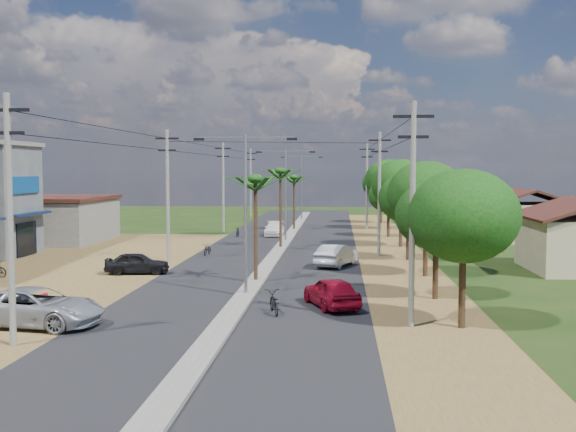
% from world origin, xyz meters
% --- Properties ---
extents(ground, '(160.00, 160.00, 0.00)m').
position_xyz_m(ground, '(0.00, 0.00, 0.00)').
color(ground, black).
rests_on(ground, ground).
extents(road, '(12.00, 110.00, 0.04)m').
position_xyz_m(road, '(0.00, 15.00, 0.02)').
color(road, black).
rests_on(road, ground).
extents(median, '(1.00, 90.00, 0.18)m').
position_xyz_m(median, '(0.00, 18.00, 0.09)').
color(median, '#605E56').
rests_on(median, ground).
extents(dirt_lot_west, '(18.00, 46.00, 0.04)m').
position_xyz_m(dirt_lot_west, '(-15.00, 8.00, 0.02)').
color(dirt_lot_west, brown).
rests_on(dirt_lot_west, ground).
extents(dirt_shoulder_east, '(5.00, 90.00, 0.03)m').
position_xyz_m(dirt_shoulder_east, '(8.50, 15.00, 0.01)').
color(dirt_shoulder_east, brown).
rests_on(dirt_shoulder_east, ground).
extents(low_shed, '(10.40, 10.40, 3.95)m').
position_xyz_m(low_shed, '(-21.00, 24.00, 1.97)').
color(low_shed, '#605E56').
rests_on(low_shed, ground).
extents(house_east_far, '(7.60, 7.50, 4.60)m').
position_xyz_m(house_east_far, '(21.00, 28.00, 2.39)').
color(house_east_far, '#958E65').
rests_on(house_east_far, ground).
extents(tree_east_a, '(4.40, 4.40, 6.37)m').
position_xyz_m(tree_east_a, '(9.50, -6.00, 4.49)').
color(tree_east_a, black).
rests_on(tree_east_a, ground).
extents(tree_east_b, '(4.00, 4.00, 5.83)m').
position_xyz_m(tree_east_b, '(9.30, 0.00, 4.11)').
color(tree_east_b, black).
rests_on(tree_east_b, ground).
extents(tree_east_c, '(4.60, 4.60, 6.83)m').
position_xyz_m(tree_east_c, '(9.70, 7.00, 4.86)').
color(tree_east_c, black).
rests_on(tree_east_c, ground).
extents(tree_east_d, '(4.20, 4.20, 6.13)m').
position_xyz_m(tree_east_d, '(9.40, 14.00, 4.34)').
color(tree_east_d, black).
rests_on(tree_east_d, ground).
extents(tree_east_e, '(4.80, 4.80, 7.14)m').
position_xyz_m(tree_east_e, '(9.60, 22.00, 5.09)').
color(tree_east_e, black).
rests_on(tree_east_e, ground).
extents(tree_east_f, '(3.80, 3.80, 5.52)m').
position_xyz_m(tree_east_f, '(9.20, 30.00, 3.89)').
color(tree_east_f, black).
rests_on(tree_east_f, ground).
extents(tree_east_g, '(5.00, 5.00, 7.38)m').
position_xyz_m(tree_east_g, '(9.80, 38.00, 5.24)').
color(tree_east_g, black).
rests_on(tree_east_g, ground).
extents(tree_east_h, '(4.40, 4.40, 6.52)m').
position_xyz_m(tree_east_h, '(9.50, 46.00, 4.64)').
color(tree_east_h, black).
rests_on(tree_east_h, ground).
extents(palm_median_near, '(2.00, 2.00, 6.15)m').
position_xyz_m(palm_median_near, '(0.00, 4.00, 5.54)').
color(palm_median_near, black).
rests_on(palm_median_near, ground).
extents(palm_median_mid, '(2.00, 2.00, 6.55)m').
position_xyz_m(palm_median_mid, '(0.00, 20.00, 5.90)').
color(palm_median_mid, black).
rests_on(palm_median_mid, ground).
extents(palm_median_far, '(2.00, 2.00, 5.85)m').
position_xyz_m(palm_median_far, '(0.00, 36.00, 5.26)').
color(palm_median_far, black).
rests_on(palm_median_far, ground).
extents(streetlight_near, '(5.10, 0.18, 8.00)m').
position_xyz_m(streetlight_near, '(0.00, 0.00, 4.79)').
color(streetlight_near, gray).
rests_on(streetlight_near, ground).
extents(streetlight_mid, '(5.10, 0.18, 8.00)m').
position_xyz_m(streetlight_mid, '(0.00, 25.00, 4.79)').
color(streetlight_mid, gray).
rests_on(streetlight_mid, ground).
extents(streetlight_far, '(5.10, 0.18, 8.00)m').
position_xyz_m(streetlight_far, '(0.00, 50.00, 4.79)').
color(streetlight_far, gray).
rests_on(streetlight_far, ground).
extents(utility_pole_w_a, '(1.60, 0.24, 9.00)m').
position_xyz_m(utility_pole_w_a, '(-7.00, -10.00, 4.76)').
color(utility_pole_w_a, '#605E56').
rests_on(utility_pole_w_a, ground).
extents(utility_pole_w_b, '(1.60, 0.24, 9.00)m').
position_xyz_m(utility_pole_w_b, '(-7.00, 12.00, 4.76)').
color(utility_pole_w_b, '#605E56').
rests_on(utility_pole_w_b, ground).
extents(utility_pole_w_c, '(1.60, 0.24, 9.00)m').
position_xyz_m(utility_pole_w_c, '(-7.00, 34.00, 4.76)').
color(utility_pole_w_c, '#605E56').
rests_on(utility_pole_w_c, ground).
extents(utility_pole_w_d, '(1.60, 0.24, 9.00)m').
position_xyz_m(utility_pole_w_d, '(-7.00, 55.00, 4.76)').
color(utility_pole_w_d, '#605E56').
rests_on(utility_pole_w_d, ground).
extents(utility_pole_e_a, '(1.60, 0.24, 9.00)m').
position_xyz_m(utility_pole_e_a, '(7.50, -6.00, 4.76)').
color(utility_pole_e_a, '#605E56').
rests_on(utility_pole_e_a, ground).
extents(utility_pole_e_b, '(1.60, 0.24, 9.00)m').
position_xyz_m(utility_pole_e_b, '(7.50, 16.00, 4.76)').
color(utility_pole_e_b, '#605E56').
rests_on(utility_pole_e_b, ground).
extents(utility_pole_e_c, '(1.60, 0.24, 9.00)m').
position_xyz_m(utility_pole_e_c, '(7.50, 38.00, 4.76)').
color(utility_pole_e_c, '#605E56').
rests_on(utility_pole_e_c, ground).
extents(car_red_near, '(3.01, 4.42, 1.40)m').
position_xyz_m(car_red_near, '(4.28, -2.44, 0.70)').
color(car_red_near, maroon).
rests_on(car_red_near, ground).
extents(car_silver_mid, '(2.92, 4.62, 1.44)m').
position_xyz_m(car_silver_mid, '(4.44, 10.60, 0.72)').
color(car_silver_mid, '#95989D').
rests_on(car_silver_mid, ground).
extents(car_white_far, '(2.01, 4.48, 1.28)m').
position_xyz_m(car_white_far, '(-1.50, 30.37, 0.64)').
color(car_white_far, silver).
rests_on(car_white_far, ground).
extents(car_parked_silver, '(5.81, 3.28, 1.53)m').
position_xyz_m(car_parked_silver, '(-7.53, -7.03, 0.77)').
color(car_parked_silver, '#95989D').
rests_on(car_parked_silver, ground).
extents(car_parked_dark, '(3.98, 2.01, 1.30)m').
position_xyz_m(car_parked_dark, '(-7.50, 6.51, 0.65)').
color(car_parked_dark, black).
rests_on(car_parked_dark, ground).
extents(moto_rider_east, '(1.12, 2.01, 1.00)m').
position_xyz_m(moto_rider_east, '(1.79, -4.06, 0.50)').
color(moto_rider_east, black).
rests_on(moto_rider_east, ground).
extents(moto_rider_west_a, '(0.71, 1.72, 0.88)m').
position_xyz_m(moto_rider_west_a, '(-5.00, 15.54, 0.44)').
color(moto_rider_west_a, black).
rests_on(moto_rider_west_a, ground).
extents(moto_rider_west_b, '(0.44, 1.50, 0.90)m').
position_xyz_m(moto_rider_west_b, '(-4.79, 28.93, 0.45)').
color(moto_rider_west_b, black).
rests_on(moto_rider_west_b, ground).
extents(roadside_sign, '(0.51, 1.26, 1.08)m').
position_xyz_m(roadside_sign, '(-8.00, -6.00, 0.54)').
color(roadside_sign, '#A70F20').
rests_on(roadside_sign, ground).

